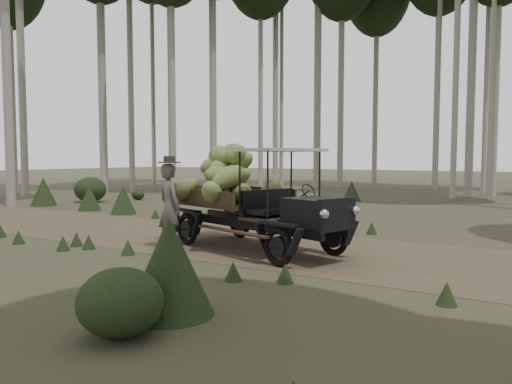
# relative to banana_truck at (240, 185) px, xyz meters

# --- Properties ---
(ground) EXTENTS (120.00, 120.00, 0.00)m
(ground) POSITION_rel_banana_truck_xyz_m (-0.27, 0.44, -1.29)
(ground) COLOR #473D2B
(ground) RESTS_ON ground
(dirt_track) EXTENTS (70.00, 4.00, 0.01)m
(dirt_track) POSITION_rel_banana_truck_xyz_m (-0.27, 0.44, -1.28)
(dirt_track) COLOR brown
(dirt_track) RESTS_ON ground
(banana_truck) EXTENTS (4.63, 2.68, 2.23)m
(banana_truck) POSITION_rel_banana_truck_xyz_m (0.00, 0.00, 0.00)
(banana_truck) COLOR black
(banana_truck) RESTS_ON ground
(farmer) EXTENTS (0.74, 0.62, 1.89)m
(farmer) POSITION_rel_banana_truck_xyz_m (-1.06, -0.95, -0.39)
(farmer) COLOR #504E49
(farmer) RESTS_ON ground
(undergrowth) EXTENTS (23.37, 20.41, 1.18)m
(undergrowth) POSITION_rel_banana_truck_xyz_m (-2.90, -0.48, -0.81)
(undergrowth) COLOR #233319
(undergrowth) RESTS_ON ground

